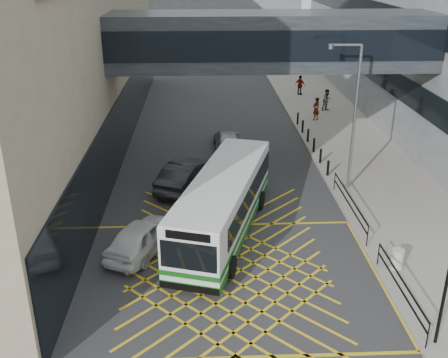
{
  "coord_description": "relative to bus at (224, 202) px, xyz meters",
  "views": [
    {
      "loc": [
        -0.95,
        -17.61,
        11.83
      ],
      "look_at": [
        0.0,
        4.0,
        2.6
      ],
      "focal_mm": 42.0,
      "sensor_mm": 36.0,
      "label": 1
    }
  ],
  "objects": [
    {
      "name": "pavement",
      "position": [
        9.01,
        11.25,
        -1.48
      ],
      "size": [
        6.0,
        54.0,
        0.16
      ],
      "primitive_type": "cube",
      "color": "gray",
      "rests_on": "ground"
    },
    {
      "name": "car_dark",
      "position": [
        -1.83,
        5.16,
        -0.76
      ],
      "size": [
        3.86,
        5.47,
        1.6
      ],
      "primitive_type": "imported",
      "rotation": [
        0.0,
        0.0,
        2.73
      ],
      "color": "black",
      "rests_on": "ground"
    },
    {
      "name": "ground",
      "position": [
        0.01,
        -3.75,
        -1.56
      ],
      "size": [
        120.0,
        120.0,
        0.0
      ],
      "primitive_type": "plane",
      "color": "#333335"
    },
    {
      "name": "pedestrian_b",
      "position": [
        9.29,
        19.96,
        -0.53
      ],
      "size": [
        0.98,
        0.84,
        1.74
      ],
      "primitive_type": "imported",
      "rotation": [
        0.0,
        0.0,
        0.51
      ],
      "color": "gray",
      "rests_on": "pavement"
    },
    {
      "name": "kerb_railings",
      "position": [
        6.16,
        -1.97,
        -0.68
      ],
      "size": [
        0.05,
        12.54,
        1.0
      ],
      "color": "black",
      "rests_on": "pavement"
    },
    {
      "name": "car_silver",
      "position": [
        0.72,
        11.51,
        -0.91
      ],
      "size": [
        1.95,
        4.25,
        1.3
      ],
      "primitive_type": "imported",
      "rotation": [
        0.0,
        0.0,
        3.19
      ],
      "color": "gray",
      "rests_on": "ground"
    },
    {
      "name": "street_lamp",
      "position": [
        6.8,
        4.5,
        3.0
      ],
      "size": [
        1.75,
        0.29,
        7.71
      ],
      "rotation": [
        0.0,
        0.0,
        -0.04
      ],
      "color": "slate",
      "rests_on": "pavement"
    },
    {
      "name": "car_white",
      "position": [
        -3.58,
        -1.5,
        -0.81
      ],
      "size": [
        3.64,
        5.05,
        1.49
      ],
      "primitive_type": "imported",
      "rotation": [
        0.0,
        0.0,
        2.73
      ],
      "color": "white",
      "rests_on": "ground"
    },
    {
      "name": "pedestrian_c",
      "position": [
        8.04,
        25.33,
        -0.52
      ],
      "size": [
        1.1,
        1.06,
        1.75
      ],
      "primitive_type": "imported",
      "rotation": [
        0.0,
        0.0,
        2.41
      ],
      "color": "gray",
      "rests_on": "pavement"
    },
    {
      "name": "box_junction",
      "position": [
        0.01,
        -3.75,
        -1.55
      ],
      "size": [
        12.0,
        9.0,
        0.01
      ],
      "color": "gold",
      "rests_on": "ground"
    },
    {
      "name": "pedestrian_a",
      "position": [
        7.83,
        17.28,
        -0.51
      ],
      "size": [
        0.86,
        0.81,
        1.76
      ],
      "primitive_type": "imported",
      "rotation": [
        0.0,
        0.0,
        3.74
      ],
      "color": "gray",
      "rests_on": "pavement"
    },
    {
      "name": "skybridge",
      "position": [
        3.01,
        8.25,
        5.94
      ],
      "size": [
        20.0,
        4.1,
        3.0
      ],
      "color": "#2A2F34",
      "rests_on": "ground"
    },
    {
      "name": "bus",
      "position": [
        0.0,
        0.0,
        0.0
      ],
      "size": [
        5.26,
        10.6,
        2.9
      ],
      "rotation": [
        0.0,
        0.0,
        -0.29
      ],
      "color": "silver",
      "rests_on": "ground"
    },
    {
      "name": "litter_bin",
      "position": [
        6.83,
        -3.57,
        -0.96
      ],
      "size": [
        0.5,
        0.5,
        0.86
      ],
      "primitive_type": "cylinder",
      "color": "#ADA89E",
      "rests_on": "pavement"
    },
    {
      "name": "bollards",
      "position": [
        6.26,
        11.25,
        -0.95
      ],
      "size": [
        0.14,
        10.14,
        0.9
      ],
      "color": "black",
      "rests_on": "pavement"
    }
  ]
}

